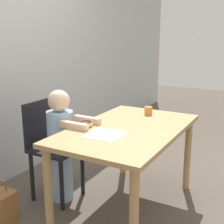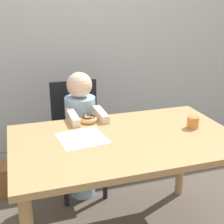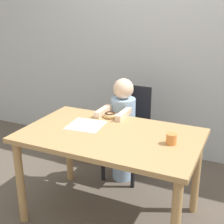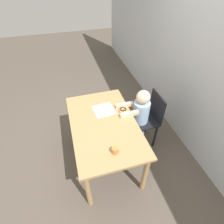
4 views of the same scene
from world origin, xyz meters
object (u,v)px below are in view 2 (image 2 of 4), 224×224
Objects in this scene: donut at (88,119)px; handbag at (7,178)px; chair at (78,135)px; child_figure at (81,135)px; cup at (193,122)px.

donut is 0.95m from handbag.
donut is at bearing -90.47° from chair.
child_figure is 9.01× the size of donut.
handbag is at bearing 140.44° from donut.
cup is (1.15, -0.75, 0.62)m from handbag.
chair is 0.66m from handbag.
donut is 0.65m from cup.
donut is (-0.00, -0.37, 0.27)m from chair.
chair reaches higher than cup.
chair reaches higher than handbag.
child_figure reaches higher than cup.
cup is (0.59, -0.29, 0.01)m from donut.
child_figure is 13.46× the size of cup.
cup is at bearing -48.49° from chair.
handbag is (-0.57, 0.09, -0.33)m from chair.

